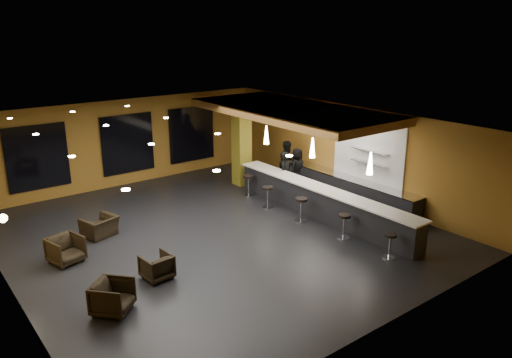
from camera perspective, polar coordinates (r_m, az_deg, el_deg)
floor at (r=16.02m, az=-4.61°, el=-6.36°), size 12.00×13.00×0.10m
ceiling at (r=14.94m, az=-4.94°, el=6.38°), size 12.00×13.00×0.10m
wall_back at (r=21.01m, az=-14.59°, el=4.10°), size 12.00×0.10×3.50m
wall_front at (r=10.86m, az=14.68°, el=-8.57°), size 12.00×0.10×3.50m
wall_left at (r=13.33m, az=-27.21°, el=-5.03°), size 0.10×13.00×3.50m
wall_right at (r=19.21m, az=10.55°, el=3.14°), size 0.10×13.00×3.50m
wood_soffit at (r=18.14m, az=4.08°, el=7.76°), size 3.60×8.00×0.28m
window_left at (r=19.87m, az=-23.71°, el=2.27°), size 2.20×0.06×2.40m
window_center at (r=20.92m, az=-14.46°, el=3.92°), size 2.20×0.06×2.40m
window_right at (r=22.23m, az=-7.35°, el=5.11°), size 2.20×0.06×2.40m
tile_backsplash at (r=18.45m, az=12.71°, el=3.22°), size 0.06×3.20×2.40m
bar_counter at (r=17.24m, az=7.42°, el=-2.72°), size 0.60×8.00×1.00m
bar_top at (r=17.07m, az=7.48°, el=-1.06°), size 0.78×8.10×0.05m
prep_counter at (r=18.97m, az=10.64°, el=-1.20°), size 0.70×6.00×0.86m
prep_top at (r=18.83m, az=10.71°, el=0.11°), size 0.72×6.00×0.03m
wall_shelf_lower at (r=18.32m, az=12.82°, el=1.82°), size 0.30×1.50×0.03m
wall_shelf_upper at (r=18.21m, az=12.91°, el=3.18°), size 0.30×1.50×0.03m
column at (r=20.24m, az=-1.66°, el=4.17°), size 0.60×0.60×3.50m
wall_sconce at (r=13.80m, az=-26.96°, el=-4.03°), size 0.22×0.22×0.22m
pendant_0 at (r=15.41m, az=12.92°, el=1.75°), size 0.20×0.20×0.70m
pendant_1 at (r=17.04m, az=6.47°, el=3.59°), size 0.20×0.20×0.70m
pendant_2 at (r=18.86m, az=1.19°, el=5.05°), size 0.20×0.20×0.70m
staff_a at (r=19.11m, az=3.45°, el=0.60°), size 0.71×0.54×1.74m
staff_b at (r=20.40m, az=3.64°, el=1.83°), size 0.93×0.74×1.84m
staff_c at (r=20.26m, az=4.69°, el=1.33°), size 0.88×0.69×1.59m
armchair_a at (r=12.22m, az=-16.08°, el=-12.83°), size 1.17×1.17×0.77m
armchair_b at (r=13.43m, az=-11.28°, el=-9.79°), size 0.78×0.80×0.67m
armchair_c at (r=14.93m, az=-20.92°, el=-7.56°), size 1.01×1.03×0.77m
armchair_d at (r=16.37m, az=-17.43°, el=-5.22°), size 1.19×1.10×0.64m
bar_stool_0 at (r=14.67m, az=15.09°, el=-7.02°), size 0.38×0.38×0.75m
bar_stool_1 at (r=15.65m, az=10.05°, el=-4.98°), size 0.40×0.40×0.79m
bar_stool_2 at (r=16.73m, az=5.19°, el=-3.16°), size 0.42×0.42×0.83m
bar_stool_3 at (r=17.90m, az=1.35°, el=-1.76°), size 0.40×0.40×0.80m
bar_stool_4 at (r=19.15m, az=-0.86°, el=-0.42°), size 0.41×0.41×0.82m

